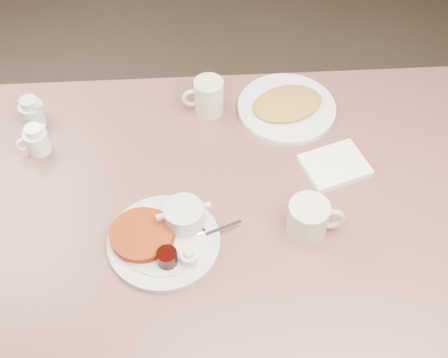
{
  "coord_description": "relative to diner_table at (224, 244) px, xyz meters",
  "views": [
    {
      "loc": [
        -0.05,
        -0.86,
        1.91
      ],
      "look_at": [
        0.0,
        0.02,
        0.82
      ],
      "focal_mm": 49.17,
      "sensor_mm": 36.0,
      "label": 1
    }
  ],
  "objects": [
    {
      "name": "diner_table",
      "position": [
        0.0,
        0.0,
        0.0
      ],
      "size": [
        1.5,
        0.9,
        0.75
      ],
      "color": "#84564C",
      "rests_on": "ground"
    },
    {
      "name": "main_plate",
      "position": [
        -0.14,
        -0.09,
        0.19
      ],
      "size": [
        0.33,
        0.3,
        0.07
      ],
      "color": "beige",
      "rests_on": "diner_table"
    },
    {
      "name": "coffee_mug_near",
      "position": [
        0.18,
        -0.08,
        0.22
      ],
      "size": [
        0.13,
        0.1,
        0.09
      ],
      "color": "beige",
      "rests_on": "diner_table"
    },
    {
      "name": "napkin",
      "position": [
        0.28,
        0.09,
        0.18
      ],
      "size": [
        0.18,
        0.16,
        0.02
      ],
      "color": "white",
      "rests_on": "diner_table"
    },
    {
      "name": "coffee_mug_far",
      "position": [
        -0.02,
        0.31,
        0.22
      ],
      "size": [
        0.11,
        0.08,
        0.1
      ],
      "color": "beige",
      "rests_on": "diner_table"
    },
    {
      "name": "creamer_left",
      "position": [
        -0.46,
        0.2,
        0.21
      ],
      "size": [
        0.09,
        0.06,
        0.08
      ],
      "color": "white",
      "rests_on": "diner_table"
    },
    {
      "name": "creamer_right",
      "position": [
        -0.48,
        0.3,
        0.21
      ],
      "size": [
        0.08,
        0.07,
        0.08
      ],
      "color": "#BCBCB8",
      "rests_on": "diner_table"
    },
    {
      "name": "hash_plate",
      "position": [
        0.18,
        0.3,
        0.18
      ],
      "size": [
        0.33,
        0.33,
        0.04
      ],
      "color": "white",
      "rests_on": "diner_table"
    }
  ]
}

